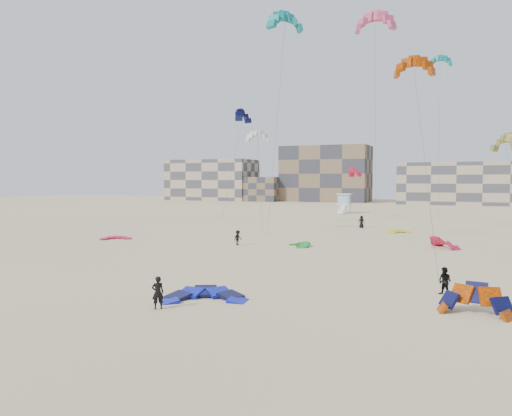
% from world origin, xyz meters
% --- Properties ---
extents(ground, '(320.00, 320.00, 0.00)m').
position_xyz_m(ground, '(0.00, 0.00, 0.00)').
color(ground, beige).
rests_on(ground, ground).
extents(kite_ground_blue, '(6.23, 6.35, 1.92)m').
position_xyz_m(kite_ground_blue, '(-1.30, 0.06, 0.00)').
color(kite_ground_blue, '#1123C8').
rests_on(kite_ground_blue, ground).
extents(kite_ground_orange, '(4.24, 4.14, 3.68)m').
position_xyz_m(kite_ground_orange, '(13.35, 2.66, 0.00)').
color(kite_ground_orange, '#EC4A00').
rests_on(kite_ground_orange, ground).
extents(kite_ground_red, '(4.69, 4.73, 0.81)m').
position_xyz_m(kite_ground_red, '(-25.59, 22.30, 0.00)').
color(kite_ground_red, red).
rests_on(kite_ground_red, ground).
extents(kite_ground_green, '(4.44, 4.41, 1.70)m').
position_xyz_m(kite_ground_green, '(-3.52, 24.74, 0.00)').
color(kite_ground_green, '#1D912B').
rests_on(kite_ground_green, ground).
extents(kite_ground_red_far, '(5.31, 5.28, 3.69)m').
position_xyz_m(kite_ground_red_far, '(10.78, 29.33, 0.00)').
color(kite_ground_red_far, red).
rests_on(kite_ground_red_far, ground).
extents(kite_ground_yellow, '(4.96, 4.97, 1.51)m').
position_xyz_m(kite_ground_yellow, '(4.64, 42.67, 0.00)').
color(kite_ground_yellow, '#CDCC15').
rests_on(kite_ground_yellow, ground).
extents(kitesurfer_main, '(0.78, 0.77, 1.82)m').
position_xyz_m(kitesurfer_main, '(-2.58, -2.83, 0.91)').
color(kitesurfer_main, black).
rests_on(kitesurfer_main, ground).
extents(kitesurfer_b, '(1.06, 1.00, 1.72)m').
position_xyz_m(kitesurfer_b, '(11.72, 6.78, 0.86)').
color(kitesurfer_b, black).
rests_on(kitesurfer_b, ground).
extents(kitesurfer_c, '(0.93, 1.19, 1.61)m').
position_xyz_m(kitesurfer_c, '(-9.90, 23.09, 0.81)').
color(kitesurfer_c, black).
rests_on(kitesurfer_c, ground).
extents(kitesurfer_e, '(0.99, 0.74, 1.83)m').
position_xyz_m(kitesurfer_e, '(-1.32, 47.48, 0.92)').
color(kitesurfer_e, black).
rests_on(kitesurfer_e, ground).
extents(kite_fly_teal_a, '(5.32, 5.31, 23.42)m').
position_xyz_m(kite_fly_teal_a, '(-4.50, 23.01, 22.94)').
color(kite_fly_teal_a, '#087D88').
rests_on(kite_fly_teal_a, ground).
extents(kite_fly_orange, '(5.64, 22.99, 18.29)m').
position_xyz_m(kite_fly_orange, '(7.74, 26.61, 18.05)').
color(kite_fly_orange, '#EC4A00').
rests_on(kite_fly_orange, ground).
extents(kite_fly_grey, '(5.45, 8.52, 12.90)m').
position_xyz_m(kite_fly_grey, '(-13.08, 36.24, 12.67)').
color(kite_fly_grey, white).
rests_on(kite_fly_grey, ground).
extents(kite_fly_pink, '(4.75, 15.89, 26.72)m').
position_xyz_m(kite_fly_pink, '(2.09, 36.82, 26.04)').
color(kite_fly_pink, '#D25078').
rests_on(kite_fly_pink, ground).
extents(kite_fly_olive, '(5.33, 12.71, 11.60)m').
position_xyz_m(kite_fly_olive, '(16.78, 37.57, 11.12)').
color(kite_fly_olive, olive).
rests_on(kite_fly_olive, ground).
extents(kite_fly_navy, '(3.98, 5.06, 17.06)m').
position_xyz_m(kite_fly_navy, '(-18.91, 44.23, 16.62)').
color(kite_fly_navy, '#070C3B').
rests_on(kite_fly_navy, ground).
extents(kite_fly_teal_b, '(3.47, 5.38, 26.17)m').
position_xyz_m(kite_fly_teal_b, '(8.39, 60.50, 25.90)').
color(kite_fly_teal_b, '#087D88').
rests_on(kite_fly_teal_b, ground).
extents(kite_fly_red, '(4.83, 12.38, 8.80)m').
position_xyz_m(kite_fly_red, '(-6.30, 65.94, 8.31)').
color(kite_fly_red, red).
rests_on(kite_fly_red, ground).
extents(lifeguard_tower_far, '(2.99, 5.67, 4.14)m').
position_xyz_m(lifeguard_tower_far, '(-11.12, 78.78, 2.05)').
color(lifeguard_tower_far, white).
rests_on(lifeguard_tower_far, ground).
extents(condo_west_a, '(30.00, 15.00, 14.00)m').
position_xyz_m(condo_west_a, '(-70.00, 130.00, 7.00)').
color(condo_west_a, tan).
rests_on(condo_west_a, ground).
extents(condo_west_b, '(28.00, 14.00, 18.00)m').
position_xyz_m(condo_west_b, '(-30.00, 134.00, 9.00)').
color(condo_west_b, brown).
rests_on(condo_west_b, ground).
extents(condo_mid, '(32.00, 16.00, 12.00)m').
position_xyz_m(condo_mid, '(10.00, 130.00, 6.00)').
color(condo_mid, tan).
rests_on(condo_mid, ground).
extents(condo_fill_left, '(12.00, 10.00, 8.00)m').
position_xyz_m(condo_fill_left, '(-50.00, 128.00, 4.00)').
color(condo_fill_left, brown).
rests_on(condo_fill_left, ground).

